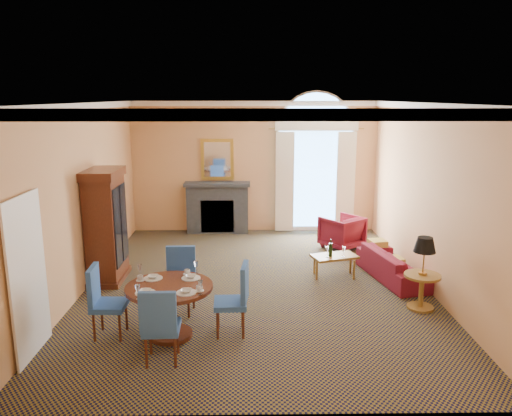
{
  "coord_description": "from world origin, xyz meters",
  "views": [
    {
      "loc": [
        -0.13,
        -8.44,
        3.31
      ],
      "look_at": [
        0.0,
        0.5,
        1.3
      ],
      "focal_mm": 35.0,
      "sensor_mm": 36.0,
      "label": 1
    }
  ],
  "objects_px": {
    "coffee_table": "(334,257)",
    "side_table": "(423,264)",
    "dining_table": "(170,299)",
    "armchair": "(342,232)",
    "sofa": "(394,265)",
    "armoire": "(106,228)"
  },
  "relations": [
    {
      "from": "armoire",
      "to": "dining_table",
      "type": "distance_m",
      "value": 2.75
    },
    {
      "from": "sofa",
      "to": "armchair",
      "type": "height_order",
      "value": "armchair"
    },
    {
      "from": "dining_table",
      "to": "side_table",
      "type": "height_order",
      "value": "side_table"
    },
    {
      "from": "side_table",
      "to": "sofa",
      "type": "bearing_deg",
      "value": 92.16
    },
    {
      "from": "dining_table",
      "to": "armchair",
      "type": "xyz_separation_m",
      "value": [
        3.17,
        4.16,
        -0.2
      ]
    },
    {
      "from": "coffee_table",
      "to": "side_table",
      "type": "xyz_separation_m",
      "value": [
        1.14,
        -1.45,
        0.35
      ]
    },
    {
      "from": "sofa",
      "to": "armchair",
      "type": "xyz_separation_m",
      "value": [
        -0.62,
        1.94,
        0.1
      ]
    },
    {
      "from": "coffee_table",
      "to": "side_table",
      "type": "relative_size",
      "value": 0.79
    },
    {
      "from": "armoire",
      "to": "dining_table",
      "type": "xyz_separation_m",
      "value": [
        1.48,
        -2.27,
        -0.42
      ]
    },
    {
      "from": "sofa",
      "to": "armoire",
      "type": "bearing_deg",
      "value": 77.48
    },
    {
      "from": "armoire",
      "to": "sofa",
      "type": "distance_m",
      "value": 5.32
    },
    {
      "from": "armoire",
      "to": "side_table",
      "type": "height_order",
      "value": "armoire"
    },
    {
      "from": "side_table",
      "to": "dining_table",
      "type": "bearing_deg",
      "value": -166.87
    },
    {
      "from": "dining_table",
      "to": "coffee_table",
      "type": "distance_m",
      "value": 3.58
    },
    {
      "from": "armchair",
      "to": "coffee_table",
      "type": "height_order",
      "value": "coffee_table"
    },
    {
      "from": "dining_table",
      "to": "side_table",
      "type": "xyz_separation_m",
      "value": [
        3.84,
        0.89,
        0.17
      ]
    },
    {
      "from": "dining_table",
      "to": "coffee_table",
      "type": "bearing_deg",
      "value": 41.11
    },
    {
      "from": "side_table",
      "to": "armchair",
      "type": "bearing_deg",
      "value": 101.54
    },
    {
      "from": "armchair",
      "to": "coffee_table",
      "type": "xyz_separation_m",
      "value": [
        -0.48,
        -1.82,
        0.03
      ]
    },
    {
      "from": "armoire",
      "to": "coffee_table",
      "type": "height_order",
      "value": "armoire"
    },
    {
      "from": "coffee_table",
      "to": "side_table",
      "type": "bearing_deg",
      "value": -69.44
    },
    {
      "from": "coffee_table",
      "to": "armchair",
      "type": "bearing_deg",
      "value": 57.67
    }
  ]
}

